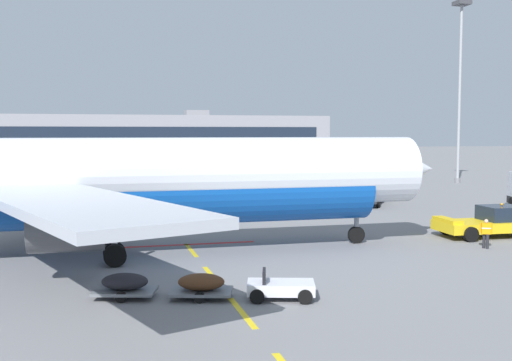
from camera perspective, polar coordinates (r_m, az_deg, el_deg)
name	(u,v)px	position (r m, az deg, el deg)	size (l,w,h in m)	color
ground	(391,201)	(60.14, 12.25, -1.84)	(400.00, 400.00, 0.00)	slate
apron_paint_markings	(160,212)	(51.18, -8.82, -2.87)	(8.00, 94.50, 0.01)	yellow
airliner_foreground	(139,180)	(33.38, -10.69, 0.03)	(34.68, 34.63, 12.20)	silver
pushback_tug	(489,222)	(41.27, 20.62, -3.60)	(6.07, 3.33, 2.08)	yellow
catering_truck	(367,186)	(56.84, 10.15, -0.50)	(5.59, 7.26, 3.14)	black
baggage_train	(202,285)	(24.62, -4.96, -9.56)	(8.67, 3.82, 1.14)	silver
ground_crew_worker	(486,232)	(37.02, 20.36, -4.45)	(0.57, 0.42, 1.65)	#232328
apron_light_mast_far	(460,70)	(83.75, 18.24, 9.64)	(1.80, 1.80, 22.89)	slate
terminal_satellite	(144,137)	(164.87, -10.28, 3.99)	(93.49, 26.35, 12.30)	gray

